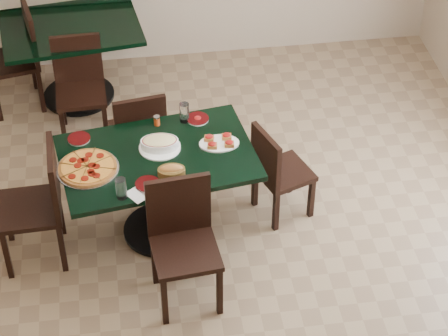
{
  "coord_description": "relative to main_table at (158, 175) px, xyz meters",
  "views": [
    {
      "loc": [
        -0.53,
        -4.49,
        4.72
      ],
      "look_at": [
        0.11,
        0.0,
        0.85
      ],
      "focal_mm": 70.0,
      "sensor_mm": 36.0,
      "label": 1
    }
  ],
  "objects": [
    {
      "name": "chair_far",
      "position": [
        -0.1,
        0.64,
        -0.08
      ],
      "size": [
        0.46,
        0.46,
        0.87
      ],
      "rotation": [
        0.0,
        0.0,
        3.28
      ],
      "color": "black",
      "rests_on": "floor"
    },
    {
      "name": "lasagna_casserole",
      "position": [
        0.03,
        0.08,
        0.23
      ],
      "size": [
        0.3,
        0.3,
        0.09
      ],
      "rotation": [
        0.0,
        0.0,
        -0.07
      ],
      "color": "white",
      "rests_on": "main_table"
    },
    {
      "name": "water_glass_a",
      "position": [
        0.24,
        0.38,
        0.26
      ],
      "size": [
        0.07,
        0.07,
        0.15
      ],
      "primitive_type": "cylinder",
      "color": "white",
      "rests_on": "main_table"
    },
    {
      "name": "bruschetta_platter",
      "position": [
        0.46,
        0.07,
        0.21
      ],
      "size": [
        0.3,
        0.21,
        0.05
      ],
      "rotation": [
        0.0,
        0.0,
        -0.03
      ],
      "color": "white",
      "rests_on": "main_table"
    },
    {
      "name": "chair_near",
      "position": [
        0.11,
        -0.6,
        -0.03
      ],
      "size": [
        0.48,
        0.48,
        0.95
      ],
      "rotation": [
        0.0,
        0.0,
        0.09
      ],
      "color": "black",
      "rests_on": "floor"
    },
    {
      "name": "pepperoni_pizza",
      "position": [
        -0.49,
        -0.08,
        0.2
      ],
      "size": [
        0.44,
        0.44,
        0.04
      ],
      "rotation": [
        0.0,
        0.0,
        0.49
      ],
      "color": "#B7B6BD",
      "rests_on": "main_table"
    },
    {
      "name": "napkin_setting",
      "position": [
        -0.15,
        -0.39,
        0.18
      ],
      "size": [
        0.21,
        0.21,
        0.01
      ],
      "rotation": [
        0.0,
        0.0,
        0.61
      ],
      "color": "silver",
      "rests_on": "main_table"
    },
    {
      "name": "side_plate_far_l",
      "position": [
        -0.55,
        0.26,
        0.19
      ],
      "size": [
        0.17,
        0.17,
        0.02
      ],
      "rotation": [
        0.0,
        0.0,
        -0.23
      ],
      "color": "white",
      "rests_on": "main_table"
    },
    {
      "name": "pepper_shaker",
      "position": [
        0.03,
        0.36,
        0.22
      ],
      "size": [
        0.05,
        0.05,
        0.08
      ],
      "color": "#B13B12",
      "rests_on": "main_table"
    },
    {
      "name": "back_chair_left",
      "position": [
        -1.06,
        1.85,
        -0.03
      ],
      "size": [
        0.52,
        0.52,
        0.95
      ],
      "rotation": [
        0.0,
        0.0,
        -1.37
      ],
      "color": "black",
      "rests_on": "floor"
    },
    {
      "name": "main_table",
      "position": [
        0.0,
        0.0,
        0.0
      ],
      "size": [
        1.49,
        1.07,
        0.75
      ],
      "rotation": [
        0.0,
        0.0,
        0.14
      ],
      "color": "black",
      "rests_on": "floor"
    },
    {
      "name": "side_plate_near",
      "position": [
        -0.09,
        -0.3,
        0.19
      ],
      "size": [
        0.17,
        0.17,
        0.02
      ],
      "rotation": [
        0.0,
        0.0,
        -0.2
      ],
      "color": "white",
      "rests_on": "main_table"
    },
    {
      "name": "water_glass_b",
      "position": [
        -0.27,
        -0.4,
        0.26
      ],
      "size": [
        0.07,
        0.07,
        0.16
      ],
      "primitive_type": "cylinder",
      "color": "white",
      "rests_on": "main_table"
    },
    {
      "name": "back_table",
      "position": [
        -0.6,
        1.87,
        -0.04
      ],
      "size": [
        1.28,
        1.0,
        0.75
      ],
      "rotation": [
        0.0,
        0.0,
        0.12
      ],
      "color": "black",
      "rests_on": "floor"
    },
    {
      "name": "floor",
      "position": [
        0.33,
        -0.31,
        -0.57
      ],
      "size": [
        5.5,
        5.5,
        0.0
      ],
      "primitive_type": "plane",
      "color": "#7E6548",
      "rests_on": "ground"
    },
    {
      "name": "chair_left",
      "position": [
        -0.85,
        -0.11,
        -0.03
      ],
      "size": [
        0.47,
        0.47,
        0.96
      ],
      "rotation": [
        0.0,
        0.0,
        -1.54
      ],
      "color": "black",
      "rests_on": "floor"
    },
    {
      "name": "bread_basket",
      "position": [
        0.08,
        -0.23,
        0.22
      ],
      "size": [
        0.2,
        0.14,
        0.09
      ],
      "rotation": [
        0.0,
        0.0,
        -0.04
      ],
      "color": "brown",
      "rests_on": "main_table"
    },
    {
      "name": "back_chair_near",
      "position": [
        -0.55,
        1.37,
        -0.07
      ],
      "size": [
        0.43,
        0.43,
        0.89
      ],
      "rotation": [
        0.0,
        0.0,
        0.03
      ],
      "color": "black",
      "rests_on": "floor"
    },
    {
      "name": "chair_right",
      "position": [
        0.89,
        0.08,
        -0.12
      ],
      "size": [
        0.49,
        0.49,
        0.81
      ],
      "rotation": [
        0.0,
        0.0,
        1.92
      ],
      "color": "black",
      "rests_on": "floor"
    },
    {
      "name": "side_plate_far_r",
      "position": [
        0.34,
        0.38,
        0.19
      ],
      "size": [
        0.17,
        0.17,
        0.03
      ],
      "rotation": [
        0.0,
        0.0,
        -0.03
      ],
      "color": "white",
      "rests_on": "main_table"
    }
  ]
}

